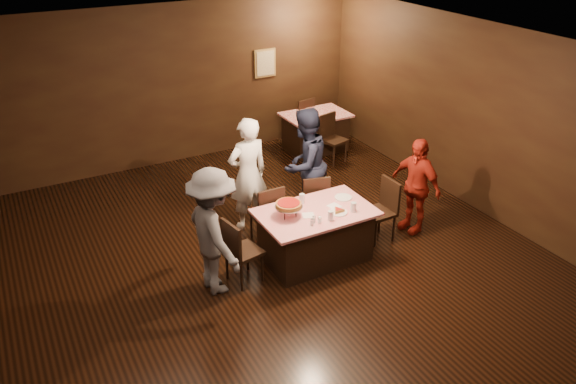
% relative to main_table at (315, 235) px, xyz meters
% --- Properties ---
extents(room, '(10.00, 10.04, 3.02)m').
position_rel_main_table_xyz_m(room, '(-0.87, -0.73, 1.75)').
color(room, black).
rests_on(room, ground).
extents(main_table, '(1.60, 1.00, 0.77)m').
position_rel_main_table_xyz_m(main_table, '(0.00, 0.00, 0.00)').
color(main_table, red).
rests_on(main_table, ground).
extents(back_table, '(1.30, 0.90, 0.77)m').
position_rel_main_table_xyz_m(back_table, '(2.04, 3.41, 0.00)').
color(back_table, '#AD0B15').
rests_on(back_table, ground).
extents(chair_far_left, '(0.42, 0.42, 0.95)m').
position_rel_main_table_xyz_m(chair_far_left, '(-0.40, 0.75, 0.09)').
color(chair_far_left, black).
rests_on(chair_far_left, ground).
extents(chair_far_right, '(0.51, 0.51, 0.95)m').
position_rel_main_table_xyz_m(chair_far_right, '(0.40, 0.75, 0.09)').
color(chair_far_right, black).
rests_on(chair_far_right, ground).
extents(chair_end_left, '(0.49, 0.49, 0.95)m').
position_rel_main_table_xyz_m(chair_end_left, '(-1.10, 0.00, 0.09)').
color(chair_end_left, black).
rests_on(chair_end_left, ground).
extents(chair_end_right, '(0.43, 0.43, 0.95)m').
position_rel_main_table_xyz_m(chair_end_right, '(1.10, 0.00, 0.09)').
color(chair_end_right, black).
rests_on(chair_end_right, ground).
extents(chair_back_near, '(0.51, 0.51, 0.95)m').
position_rel_main_table_xyz_m(chair_back_near, '(2.04, 2.71, 0.09)').
color(chair_back_near, black).
rests_on(chair_back_near, ground).
extents(chair_back_far, '(0.47, 0.47, 0.95)m').
position_rel_main_table_xyz_m(chair_back_far, '(2.04, 4.01, 0.09)').
color(chair_back_far, black).
rests_on(chair_back_far, ground).
extents(diner_white_jacket, '(0.69, 0.48, 1.80)m').
position_rel_main_table_xyz_m(diner_white_jacket, '(-0.44, 1.27, 0.51)').
color(diner_white_jacket, white).
rests_on(diner_white_jacket, ground).
extents(diner_navy_hoodie, '(1.09, 0.99, 1.82)m').
position_rel_main_table_xyz_m(diner_navy_hoodie, '(0.48, 1.14, 0.53)').
color(diner_navy_hoodie, '#181C32').
rests_on(diner_navy_hoodie, ground).
extents(diner_grey_knit, '(0.71, 1.16, 1.73)m').
position_rel_main_table_xyz_m(diner_grey_knit, '(-1.50, 0.01, 0.48)').
color(diner_grey_knit, '#5C5B60').
rests_on(diner_grey_knit, ground).
extents(diner_red_shirt, '(0.52, 0.94, 1.51)m').
position_rel_main_table_xyz_m(diner_red_shirt, '(1.75, -0.01, 0.37)').
color(diner_red_shirt, '#A82315').
rests_on(diner_red_shirt, ground).
extents(pizza_stand, '(0.38, 0.38, 0.22)m').
position_rel_main_table_xyz_m(pizza_stand, '(-0.40, 0.05, 0.57)').
color(pizza_stand, black).
rests_on(pizza_stand, main_table).
extents(plate_with_slice, '(0.25, 0.25, 0.06)m').
position_rel_main_table_xyz_m(plate_with_slice, '(0.25, -0.18, 0.41)').
color(plate_with_slice, white).
rests_on(plate_with_slice, main_table).
extents(plate_empty, '(0.25, 0.25, 0.01)m').
position_rel_main_table_xyz_m(plate_empty, '(0.55, 0.15, 0.39)').
color(plate_empty, white).
rests_on(plate_empty, main_table).
extents(glass_front_left, '(0.08, 0.08, 0.14)m').
position_rel_main_table_xyz_m(glass_front_left, '(0.05, -0.30, 0.46)').
color(glass_front_left, silver).
rests_on(glass_front_left, main_table).
extents(glass_front_right, '(0.08, 0.08, 0.14)m').
position_rel_main_table_xyz_m(glass_front_right, '(0.45, -0.25, 0.46)').
color(glass_front_right, silver).
rests_on(glass_front_right, main_table).
extents(glass_back, '(0.08, 0.08, 0.14)m').
position_rel_main_table_xyz_m(glass_back, '(-0.05, 0.30, 0.46)').
color(glass_back, silver).
rests_on(glass_back, main_table).
extents(condiments, '(0.17, 0.10, 0.09)m').
position_rel_main_table_xyz_m(condiments, '(-0.18, -0.28, 0.43)').
color(condiments, silver).
rests_on(condiments, main_table).
extents(napkin_center, '(0.19, 0.19, 0.01)m').
position_rel_main_table_xyz_m(napkin_center, '(0.30, 0.00, 0.39)').
color(napkin_center, white).
rests_on(napkin_center, main_table).
extents(napkin_left, '(0.21, 0.21, 0.01)m').
position_rel_main_table_xyz_m(napkin_left, '(-0.15, -0.05, 0.39)').
color(napkin_left, white).
rests_on(napkin_left, main_table).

